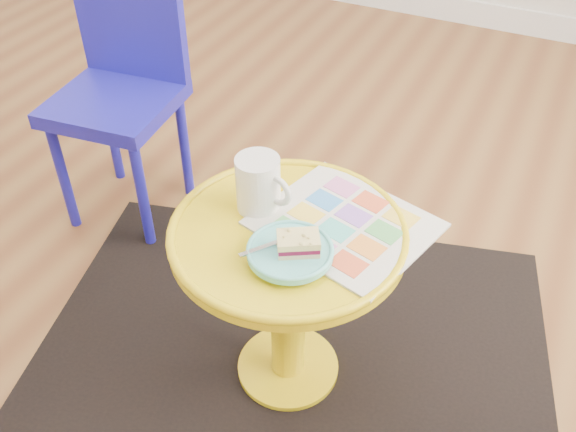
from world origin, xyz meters
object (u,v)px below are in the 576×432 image
at_px(newspaper, 345,224).
at_px(chair, 122,79).
at_px(side_table, 288,276).
at_px(plate, 290,252).
at_px(mug, 259,183).

bearing_deg(newspaper, chair, 172.57).
bearing_deg(chair, side_table, -35.71).
relative_size(chair, plate, 4.51).
height_order(newspaper, mug, mug).
relative_size(newspaper, mug, 2.53).
xyz_separation_m(mug, plate, (0.13, -0.12, -0.05)).
bearing_deg(side_table, newspaper, 34.42).
distance_m(newspaper, mug, 0.20).
bearing_deg(side_table, plate, -61.42).
bearing_deg(newspaper, plate, -97.32).
height_order(newspaper, plate, plate).
bearing_deg(plate, side_table, 118.58).
relative_size(side_table, plate, 2.92).
bearing_deg(plate, chair, 147.65).
xyz_separation_m(chair, mug, (0.66, -0.38, 0.10)).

